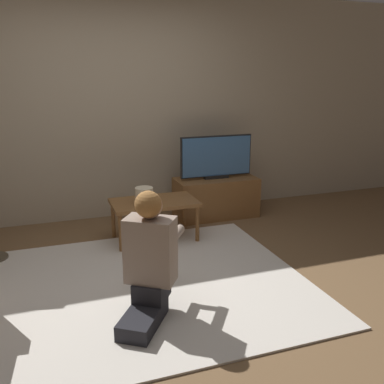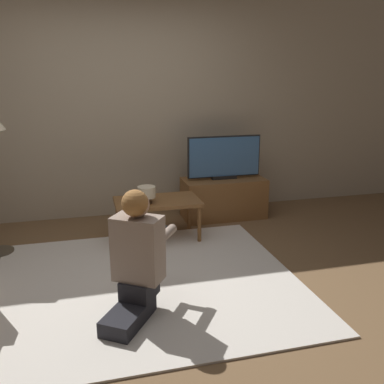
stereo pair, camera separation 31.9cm
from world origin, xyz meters
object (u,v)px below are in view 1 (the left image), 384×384
at_px(coffee_table, 154,205).
at_px(table_lamp, 144,194).
at_px(person_kneeling, 150,257).
at_px(tv, 216,157).

bearing_deg(coffee_table, table_lamp, -147.34).
xyz_separation_m(coffee_table, person_kneeling, (-0.40, -1.41, 0.08)).
bearing_deg(coffee_table, tv, 29.47).
height_order(person_kneeling, table_lamp, person_kneeling).
distance_m(tv, person_kneeling, 2.33).
distance_m(tv, table_lamp, 1.19).
height_order(coffee_table, person_kneeling, person_kneeling).
xyz_separation_m(tv, coffee_table, (-0.90, -0.51, -0.36)).
relative_size(tv, coffee_table, 1.02).
height_order(tv, coffee_table, tv).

